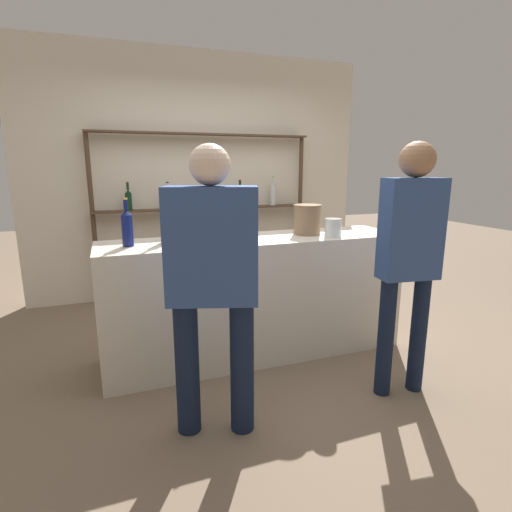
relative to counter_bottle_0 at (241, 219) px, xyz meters
name	(u,v)px	position (x,y,z in m)	size (l,w,h in m)	color
ground_plane	(256,352)	(0.10, -0.06, -1.12)	(16.00, 16.00, 0.00)	#7A6651
bar_counter	(256,297)	(0.10, -0.06, -0.63)	(2.40, 0.59, 0.97)	beige
back_wall	(201,177)	(0.10, 1.84, 0.28)	(4.00, 0.12, 2.80)	beige
back_shelf	(205,189)	(0.10, 1.66, 0.14)	(2.52, 0.18, 1.88)	#4C3828
counter_bottle_0	(241,219)	(0.00, 0.00, 0.00)	(0.09, 0.09, 0.36)	#0F1956
counter_bottle_1	(127,227)	(-0.86, -0.06, -0.01)	(0.08, 0.08, 0.34)	#0F1956
counter_bottle_2	(165,225)	(-0.59, -0.01, -0.01)	(0.07, 0.07, 0.34)	black
ice_bucket	(307,219)	(0.56, -0.04, -0.02)	(0.23, 0.23, 0.24)	#846647
cork_jar	(333,228)	(0.69, -0.22, -0.07)	(0.13, 0.13, 0.15)	silver
customer_left	(212,275)	(-0.47, -0.91, -0.17)	(0.53, 0.36, 1.64)	#121C33
customer_right	(410,249)	(0.82, -0.95, -0.11)	(0.40, 0.22, 1.67)	#121C33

